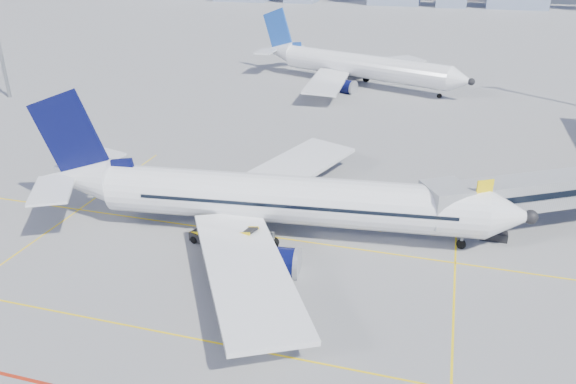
# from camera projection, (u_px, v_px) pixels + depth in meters

# --- Properties ---
(ground) EXTENTS (420.00, 420.00, 0.00)m
(ground) POSITION_uv_depth(u_px,v_px,m) (252.00, 291.00, 40.41)
(ground) COLOR gray
(ground) RESTS_ON ground
(apron_markings) EXTENTS (90.00, 35.12, 0.01)m
(apron_markings) POSITION_uv_depth(u_px,v_px,m) (224.00, 322.00, 37.13)
(apron_markings) COLOR yellow
(apron_markings) RESTS_ON ground
(main_aircraft) EXTENTS (42.00, 36.53, 12.29)m
(main_aircraft) POSITION_uv_depth(u_px,v_px,m) (269.00, 199.00, 47.02)
(main_aircraft) COLOR silver
(main_aircraft) RESTS_ON ground
(second_aircraft) EXTENTS (39.24, 33.30, 11.91)m
(second_aircraft) POSITION_uv_depth(u_px,v_px,m) (356.00, 65.00, 95.69)
(second_aircraft) COLOR silver
(second_aircraft) RESTS_ON ground
(baggage_tug) EXTENTS (2.38, 1.68, 1.53)m
(baggage_tug) POSITION_uv_depth(u_px,v_px,m) (264.00, 305.00, 37.63)
(baggage_tug) COLOR silver
(baggage_tug) RESTS_ON ground
(cargo_dolly) EXTENTS (3.43, 2.19, 1.74)m
(cargo_dolly) POSITION_uv_depth(u_px,v_px,m) (260.00, 283.00, 39.62)
(cargo_dolly) COLOR black
(cargo_dolly) RESTS_ON ground
(belt_loader) EXTENTS (6.48, 3.19, 2.61)m
(belt_loader) POSITION_uv_depth(u_px,v_px,m) (217.00, 238.00, 46.09)
(belt_loader) COLOR black
(belt_loader) RESTS_ON ground
(ramp_worker) EXTENTS (0.68, 0.70, 1.61)m
(ramp_worker) POSITION_uv_depth(u_px,v_px,m) (277.00, 295.00, 38.56)
(ramp_worker) COLOR #FFFA1A
(ramp_worker) RESTS_ON ground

